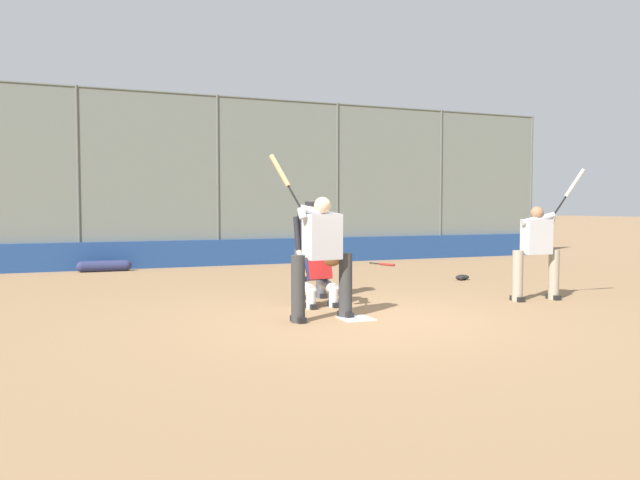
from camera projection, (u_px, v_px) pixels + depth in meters
ground_plane at (356, 319)px, 8.63m from camera, size 160.00×160.00×0.00m
home_plate_marker at (356, 319)px, 8.63m from camera, size 0.43×0.43×0.01m
backstop_fence at (218, 177)px, 16.45m from camera, size 20.75×0.08×4.49m
padding_wall at (219, 253)px, 16.46m from camera, size 20.26×0.18×0.68m
bleachers_beyond at (77, 245)px, 17.57m from camera, size 14.47×2.50×1.48m
batter_at_plate at (322, 253)px, 8.52m from camera, size 1.13×0.59×2.27m
catcher_behind_plate at (318, 270)px, 9.68m from camera, size 0.59×0.70×1.12m
umpire_home at (311, 246)px, 10.50m from camera, size 0.67×0.41×1.65m
batter_on_deck at (537, 249)px, 10.31m from camera, size 0.98×0.71×2.17m
spare_bat_near_backstop at (385, 264)px, 16.51m from camera, size 0.34×0.86×0.07m
fielding_glove_on_dirt at (462, 277)px, 13.23m from camera, size 0.31×0.24×0.11m
equipment_bag_dugout_side at (104, 266)px, 14.96m from camera, size 1.27×0.27×0.27m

